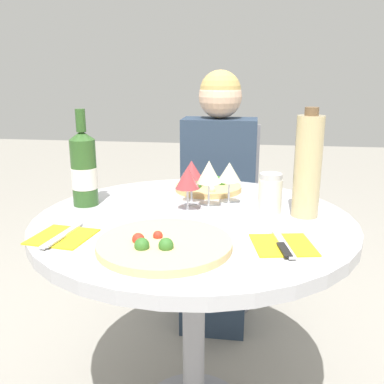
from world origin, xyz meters
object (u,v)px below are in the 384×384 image
at_px(pizza_large, 164,244).
at_px(wine_bottle, 84,169).
at_px(dining_table, 194,248).
at_px(seated_diner, 217,209).
at_px(tall_carafe, 308,166).
at_px(chair_behind_diner, 219,220).

distance_m(pizza_large, wine_bottle, 0.48).
relative_size(dining_table, pizza_large, 2.85).
relative_size(seated_diner, pizza_large, 3.43).
relative_size(wine_bottle, tall_carafe, 0.96).
relative_size(chair_behind_diner, wine_bottle, 2.87).
distance_m(chair_behind_diner, tall_carafe, 0.94).
distance_m(chair_behind_diner, pizza_large, 1.12).
bearing_deg(dining_table, chair_behind_diner, 88.81).
relative_size(chair_behind_diner, tall_carafe, 2.75).
xyz_separation_m(seated_diner, tall_carafe, (0.32, -0.62, 0.35)).
xyz_separation_m(dining_table, seated_diner, (0.02, 0.68, -0.09)).
relative_size(pizza_large, wine_bottle, 1.08).
height_order(wine_bottle, tall_carafe, tall_carafe).
bearing_deg(pizza_large, tall_carafe, 39.56).
distance_m(dining_table, wine_bottle, 0.45).
distance_m(seated_diner, pizza_large, 0.96).
height_order(pizza_large, tall_carafe, tall_carafe).
bearing_deg(wine_bottle, seated_diner, 57.09).
distance_m(chair_behind_diner, wine_bottle, 0.94).
distance_m(seated_diner, tall_carafe, 0.78).
height_order(chair_behind_diner, pizza_large, chair_behind_diner).
xyz_separation_m(chair_behind_diner, tall_carafe, (0.32, -0.76, 0.45)).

